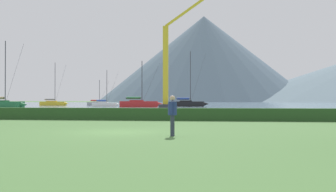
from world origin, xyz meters
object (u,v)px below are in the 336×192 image
(sailboat_slip_0, at_px, (188,103))
(dock_crane, at_px, (168,70))
(sailboat_slip_3, at_px, (139,104))
(sailboat_slip_4, at_px, (2,104))
(sailboat_slip_2, at_px, (53,103))
(sailboat_slip_5, at_px, (98,103))
(sailboat_slip_6, at_px, (105,104))
(person_seated_viewer, at_px, (172,112))

(sailboat_slip_0, distance_m, dock_crane, 28.56)
(sailboat_slip_3, xyz_separation_m, sailboat_slip_4, (-23.29, -12.66, 0.01))
(sailboat_slip_2, relative_size, sailboat_slip_5, 1.66)
(sailboat_slip_2, bearing_deg, sailboat_slip_4, -81.18)
(sailboat_slip_6, distance_m, person_seated_viewer, 77.43)
(sailboat_slip_6, bearing_deg, dock_crane, -63.50)
(sailboat_slip_0, relative_size, sailboat_slip_6, 1.51)
(sailboat_slip_2, bearing_deg, sailboat_slip_0, -17.08)
(sailboat_slip_2, distance_m, sailboat_slip_4, 34.38)
(sailboat_slip_0, bearing_deg, dock_crane, -96.63)
(sailboat_slip_3, relative_size, sailboat_slip_6, 1.16)
(sailboat_slip_3, bearing_deg, sailboat_slip_2, 131.94)
(sailboat_slip_3, bearing_deg, dock_crane, -76.28)
(sailboat_slip_0, height_order, sailboat_slip_2, sailboat_slip_0)
(sailboat_slip_0, xyz_separation_m, sailboat_slip_4, (-32.76, -22.08, 0.02))
(sailboat_slip_2, relative_size, dock_crane, 0.62)
(sailboat_slip_4, bearing_deg, sailboat_slip_2, 98.68)
(sailboat_slip_3, bearing_deg, person_seated_viewer, -88.09)
(sailboat_slip_3, distance_m, sailboat_slip_6, 12.01)
(sailboat_slip_3, relative_size, sailboat_slip_5, 1.38)
(sailboat_slip_4, distance_m, person_seated_viewer, 65.85)
(sailboat_slip_0, xyz_separation_m, sailboat_slip_3, (-9.47, -9.42, 0.02))
(sailboat_slip_6, bearing_deg, sailboat_slip_2, 134.47)
(person_seated_viewer, bearing_deg, dock_crane, 100.77)
(sailboat_slip_6, bearing_deg, sailboat_slip_0, -2.05)
(sailboat_slip_0, bearing_deg, sailboat_slip_2, 157.69)
(sailboat_slip_4, relative_size, sailboat_slip_5, 1.78)
(sailboat_slip_3, height_order, sailboat_slip_6, sailboat_slip_3)
(sailboat_slip_4, relative_size, person_seated_viewer, 7.56)
(sailboat_slip_2, height_order, sailboat_slip_6, sailboat_slip_2)
(person_seated_viewer, bearing_deg, sailboat_slip_5, 112.24)
(sailboat_slip_6, relative_size, dock_crane, 0.45)
(person_seated_viewer, bearing_deg, sailboat_slip_2, 119.27)
(sailboat_slip_5, bearing_deg, sailboat_slip_6, -78.14)
(sailboat_slip_5, bearing_deg, dock_crane, -70.29)
(sailboat_slip_4, distance_m, sailboat_slip_5, 38.15)
(sailboat_slip_3, relative_size, person_seated_viewer, 5.87)
(sailboat_slip_2, distance_m, sailboat_slip_6, 23.44)
(sailboat_slip_2, bearing_deg, dock_crane, -46.85)
(sailboat_slip_3, height_order, dock_crane, dock_crane)
(sailboat_slip_2, height_order, sailboat_slip_5, sailboat_slip_2)
(sailboat_slip_2, relative_size, sailboat_slip_6, 1.39)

